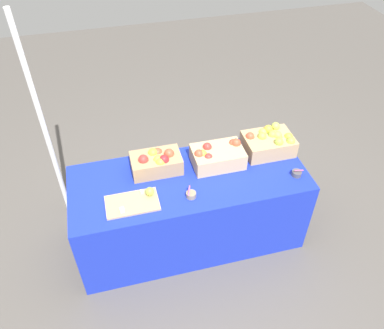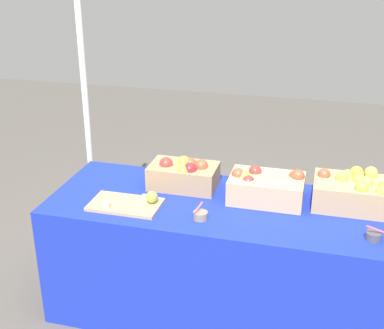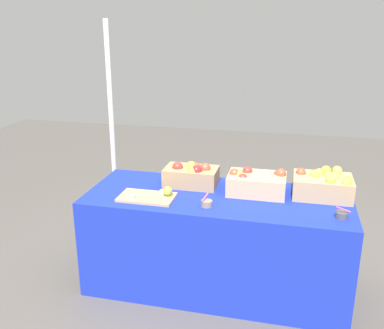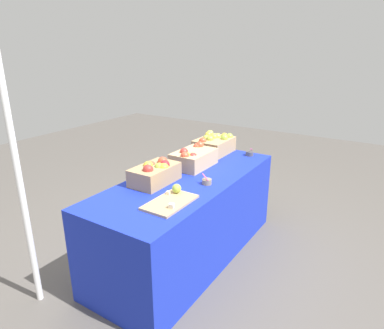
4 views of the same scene
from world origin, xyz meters
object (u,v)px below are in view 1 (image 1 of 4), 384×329
(cutting_board_front, at_px, (135,201))
(apple_crate_middle, at_px, (217,156))
(sample_bowl_mid, at_px, (297,173))
(tent_pole, at_px, (44,129))
(apple_crate_right, at_px, (157,162))
(apple_crate_left, at_px, (269,142))
(sample_bowl_near, at_px, (191,195))

(cutting_board_front, bearing_deg, apple_crate_middle, 20.71)
(sample_bowl_mid, relative_size, tent_pole, 0.05)
(apple_crate_middle, bearing_deg, apple_crate_right, 175.02)
(apple_crate_left, relative_size, sample_bowl_mid, 4.31)
(apple_crate_right, height_order, sample_bowl_near, apple_crate_right)
(apple_crate_left, distance_m, tent_pole, 1.87)
(apple_crate_right, bearing_deg, sample_bowl_near, -62.08)
(apple_crate_middle, xyz_separation_m, cutting_board_front, (-0.72, -0.27, -0.06))
(apple_crate_left, bearing_deg, sample_bowl_mid, -73.97)
(apple_crate_right, distance_m, sample_bowl_near, 0.41)
(sample_bowl_near, height_order, tent_pole, tent_pole)
(apple_crate_right, xyz_separation_m, tent_pole, (-0.84, 0.46, 0.16))
(cutting_board_front, relative_size, sample_bowl_mid, 4.14)
(apple_crate_left, relative_size, apple_crate_right, 1.02)
(sample_bowl_near, bearing_deg, cutting_board_front, 174.09)
(apple_crate_left, xyz_separation_m, apple_crate_right, (-0.97, -0.00, -0.00))
(sample_bowl_near, distance_m, sample_bowl_mid, 0.88)
(apple_crate_right, distance_m, tent_pole, 0.97)
(apple_crate_right, relative_size, tent_pole, 0.20)
(apple_crate_right, relative_size, cutting_board_front, 1.02)
(apple_crate_middle, bearing_deg, sample_bowl_near, -133.75)
(apple_crate_middle, bearing_deg, tent_pole, 159.35)
(sample_bowl_mid, bearing_deg, cutting_board_front, 178.75)
(tent_pole, bearing_deg, apple_crate_left, -14.15)
(cutting_board_front, distance_m, sample_bowl_near, 0.42)
(apple_crate_left, bearing_deg, cutting_board_front, -165.00)
(cutting_board_front, height_order, tent_pole, tent_pole)
(sample_bowl_mid, xyz_separation_m, tent_pole, (-1.90, 0.80, 0.22))
(apple_crate_left, height_order, tent_pole, tent_pole)
(apple_crate_left, distance_m, cutting_board_front, 1.24)
(tent_pole, bearing_deg, apple_crate_middle, -20.65)
(apple_crate_left, height_order, apple_crate_right, apple_crate_left)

